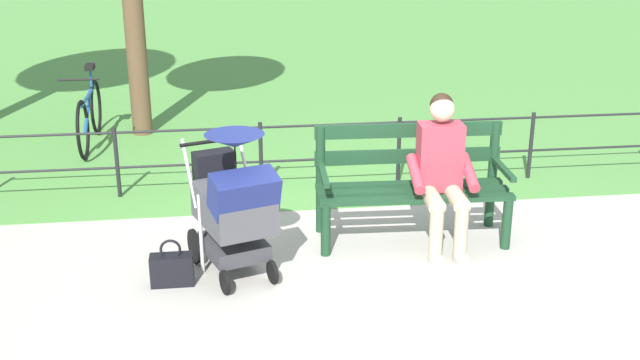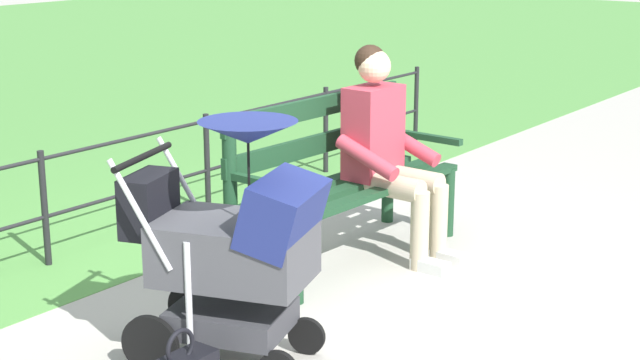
% 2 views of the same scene
% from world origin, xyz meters
% --- Properties ---
extents(ground_plane, '(60.00, 60.00, 0.00)m').
position_xyz_m(ground_plane, '(0.00, 0.00, 0.00)').
color(ground_plane, '#ADA89E').
extents(park_bench, '(1.62, 0.66, 0.96)m').
position_xyz_m(park_bench, '(-0.50, -0.12, 0.53)').
color(park_bench, '#193D23').
rests_on(park_bench, ground).
extents(person_on_bench, '(0.55, 0.74, 1.28)m').
position_xyz_m(person_on_bench, '(-0.70, 0.11, 0.68)').
color(person_on_bench, tan).
rests_on(person_on_bench, ground).
extents(stroller, '(0.75, 0.99, 1.15)m').
position_xyz_m(stroller, '(0.99, 0.40, 0.59)').
color(stroller, black).
rests_on(stroller, ground).
extents(park_fence, '(6.93, 0.04, 0.70)m').
position_xyz_m(park_fence, '(0.00, -1.38, 0.42)').
color(park_fence, black).
rests_on(park_fence, ground).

